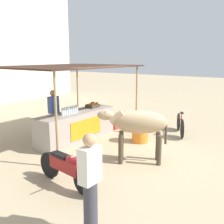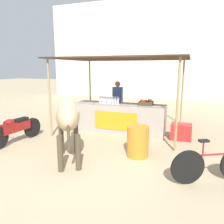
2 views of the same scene
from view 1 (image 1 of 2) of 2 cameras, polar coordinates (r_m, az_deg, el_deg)
ground_plane at (r=7.61m, az=4.71°, el=-9.10°), size 60.00×60.00×0.00m
stall_counter at (r=8.74m, az=-7.61°, el=-3.04°), size 3.00×0.82×0.96m
stall_awning at (r=8.67m, az=-9.43°, el=9.29°), size 4.20×3.20×2.44m
water_bottle_row at (r=8.33m, az=-9.15°, el=0.37°), size 0.70×0.07×0.25m
fruit_crate at (r=9.28m, az=-4.24°, el=1.44°), size 0.44×0.32×0.18m
vendor_behind_counter at (r=8.98m, az=-12.54°, el=-0.40°), size 0.34×0.22×1.65m
cooler_box at (r=10.23m, az=0.55°, el=-2.11°), size 0.60×0.44×0.48m
water_barrel at (r=8.54m, az=6.14°, el=-4.06°), size 0.52×0.52×0.76m
cow at (r=6.79m, az=5.59°, el=-2.54°), size 1.26×1.74×1.44m
motorcycle_parked at (r=5.76m, az=-9.96°, el=-11.78°), size 0.55×1.80×0.90m
bicycle_leaning at (r=9.65m, az=14.63°, el=-2.70°), size 1.47×0.84×0.85m
passerby_on_street at (r=4.10m, az=-4.78°, el=-15.40°), size 0.34×0.22×1.65m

